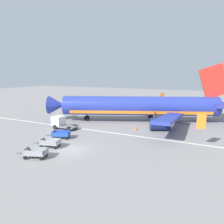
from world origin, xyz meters
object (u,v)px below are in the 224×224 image
(baggage_cart_nearest, at_px, (35,153))
(baggage_cart_second_in_row, at_px, (50,143))
(airplane, at_px, (145,106))
(traffic_cone_near_plane, at_px, (135,128))
(baggage_cart_third_in_row, at_px, (61,134))
(service_truck_beside_carts, at_px, (61,122))

(baggage_cart_nearest, xyz_separation_m, baggage_cart_second_in_row, (-1.07, 3.49, 0.00))
(airplane, relative_size, traffic_cone_near_plane, 48.64)
(airplane, bearing_deg, baggage_cart_second_in_row, -107.10)
(baggage_cart_second_in_row, xyz_separation_m, traffic_cone_near_plane, (6.76, 13.14, -0.23))
(baggage_cart_nearest, bearing_deg, baggage_cart_second_in_row, 107.02)
(baggage_cart_nearest, height_order, traffic_cone_near_plane, baggage_cart_nearest)
(baggage_cart_third_in_row, height_order, service_truck_beside_carts, service_truck_beside_carts)
(baggage_cart_second_in_row, xyz_separation_m, baggage_cart_third_in_row, (-1.27, 3.69, 0.00))
(baggage_cart_second_in_row, height_order, service_truck_beside_carts, service_truck_beside_carts)
(airplane, xyz_separation_m, baggage_cart_nearest, (-5.08, -23.46, -2.45))
(baggage_cart_third_in_row, height_order, traffic_cone_near_plane, baggage_cart_third_in_row)
(airplane, xyz_separation_m, baggage_cart_third_in_row, (-7.41, -16.28, -2.45))
(airplane, bearing_deg, baggage_cart_nearest, -102.21)
(baggage_cart_third_in_row, bearing_deg, traffic_cone_near_plane, 49.66)
(airplane, height_order, traffic_cone_near_plane, airplane)
(baggage_cart_second_in_row, relative_size, traffic_cone_near_plane, 4.91)
(traffic_cone_near_plane, bearing_deg, airplane, 95.13)
(airplane, distance_m, service_truck_beside_carts, 16.34)
(traffic_cone_near_plane, bearing_deg, service_truck_beside_carts, -157.57)
(baggage_cart_second_in_row, height_order, baggage_cart_third_in_row, same)
(baggage_cart_second_in_row, xyz_separation_m, service_truck_beside_carts, (-5.08, 8.26, 0.50))
(traffic_cone_near_plane, bearing_deg, baggage_cart_second_in_row, -117.21)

